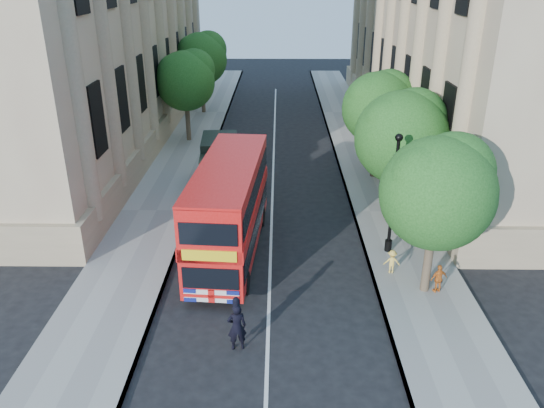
{
  "coord_description": "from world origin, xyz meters",
  "views": [
    {
      "loc": [
        0.32,
        -13.91,
        11.09
      ],
      "look_at": [
        0.06,
        5.92,
        2.3
      ],
      "focal_mm": 35.0,
      "sensor_mm": 36.0,
      "label": 1
    }
  ],
  "objects_px": {
    "lamp_post": "(393,199)",
    "double_decker_bus": "(229,207)",
    "box_van": "(220,165)",
    "woman_pedestrian": "(400,213)",
    "police_constable": "(237,327)"
  },
  "relations": [
    {
      "from": "double_decker_bus",
      "to": "police_constable",
      "type": "height_order",
      "value": "double_decker_bus"
    },
    {
      "from": "lamp_post",
      "to": "box_van",
      "type": "xyz_separation_m",
      "value": [
        -7.89,
        7.36,
        -1.2
      ]
    },
    {
      "from": "lamp_post",
      "to": "double_decker_bus",
      "type": "height_order",
      "value": "lamp_post"
    },
    {
      "from": "box_van",
      "to": "woman_pedestrian",
      "type": "bearing_deg",
      "value": -34.54
    },
    {
      "from": "double_decker_bus",
      "to": "police_constable",
      "type": "xyz_separation_m",
      "value": [
        0.72,
        -6.18,
        -1.35
      ]
    },
    {
      "from": "lamp_post",
      "to": "police_constable",
      "type": "bearing_deg",
      "value": -133.44
    },
    {
      "from": "woman_pedestrian",
      "to": "box_van",
      "type": "bearing_deg",
      "value": -68.22
    },
    {
      "from": "lamp_post",
      "to": "police_constable",
      "type": "height_order",
      "value": "lamp_post"
    },
    {
      "from": "double_decker_bus",
      "to": "box_van",
      "type": "bearing_deg",
      "value": 103.32
    },
    {
      "from": "lamp_post",
      "to": "police_constable",
      "type": "relative_size",
      "value": 3.11
    },
    {
      "from": "police_constable",
      "to": "woman_pedestrian",
      "type": "relative_size",
      "value": 1.13
    },
    {
      "from": "lamp_post",
      "to": "double_decker_bus",
      "type": "xyz_separation_m",
      "value": [
        -6.69,
        -0.12,
        -0.33
      ]
    },
    {
      "from": "double_decker_bus",
      "to": "police_constable",
      "type": "distance_m",
      "value": 6.37
    },
    {
      "from": "police_constable",
      "to": "double_decker_bus",
      "type": "bearing_deg",
      "value": -94.57
    },
    {
      "from": "lamp_post",
      "to": "woman_pedestrian",
      "type": "height_order",
      "value": "lamp_post"
    }
  ]
}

